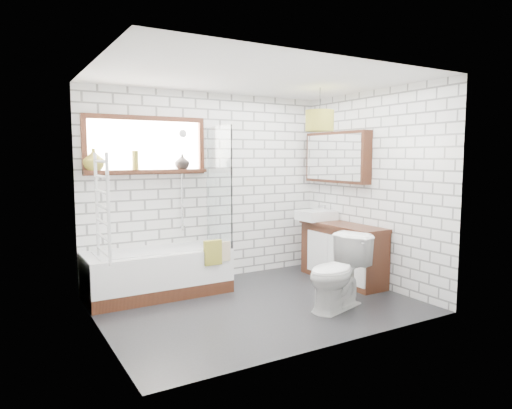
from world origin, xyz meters
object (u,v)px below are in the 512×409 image
toilet (338,273)px  bathtub (158,272)px  pendant (320,121)px  basin (316,215)px  vanity (342,253)px

toilet → bathtub: bearing=-150.9°
bathtub → pendant: size_ratio=4.82×
bathtub → basin: (2.27, -0.14, 0.56)m
basin → pendant: 1.46m
bathtub → pendant: bearing=-21.6°
vanity → toilet: (-0.80, -0.84, 0.02)m
bathtub → toilet: (1.53, -1.49, 0.13)m
vanity → toilet: bearing=-133.5°
bathtub → toilet: bearing=-44.1°
bathtub → toilet: toilet is taller
basin → bathtub: bearing=176.4°
toilet → pendant: pendant is taller
basin → vanity: bearing=-83.2°
basin → pendant: (-0.43, -0.59, 1.27)m
bathtub → basin: 2.35m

